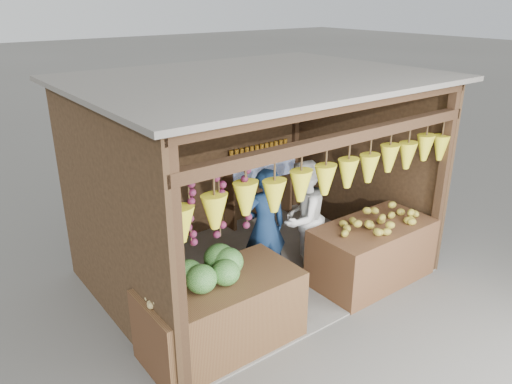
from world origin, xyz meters
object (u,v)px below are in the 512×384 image
Objects in this scene: vendor_seated at (142,241)px; counter_left at (222,314)px; woman_standing at (302,218)px; man_standing at (265,227)px; counter_right at (372,252)px.

counter_left is at bearing 145.34° from vendor_seated.
counter_left is 1.90m from woman_standing.
woman_standing is (0.56, -0.09, 0.00)m from man_standing.
man_standing is at bearing -28.39° from woman_standing.
woman_standing reaches higher than counter_right.
vendor_seated is (-2.02, 0.58, 0.05)m from woman_standing.
counter_left reaches higher than counter_right.
counter_left is 2.34m from counter_right.
woman_standing is at bearing 21.32° from counter_left.
counter_right is at bearing 160.12° from man_standing.
vendor_seated is (-1.46, 0.49, 0.05)m from man_standing.
man_standing is 1.55× the size of vendor_seated.
woman_standing is at bearing 129.79° from counter_right.
counter_left is 1.46m from man_standing.
vendor_seated reaches higher than counter_right.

